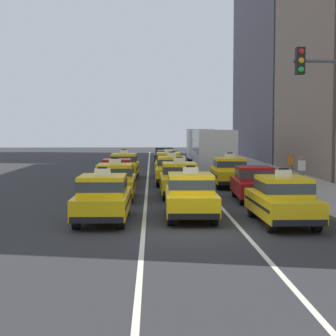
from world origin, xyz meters
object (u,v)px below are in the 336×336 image
sedan_center_fifth (167,159)px  taxi_center_third (172,170)px  pedestrian_near_crosswalk (302,172)px  taxi_center_second (179,179)px  taxi_right_nearest (282,199)px  bus_right_fourth (212,149)px  taxi_center_fourth (168,164)px  taxi_left_nearest (103,197)px  sedan_left_third (117,172)px  taxi_left_fourth (124,165)px  sedan_right_second (254,182)px  box_truck_right_fifth (200,145)px  pedestrian_mid_block (291,165)px  sedan_center_sixth (164,156)px  taxi_center_nearest (190,195)px  taxi_left_second (115,181)px  taxi_right_third (229,171)px

sedan_center_fifth → taxi_center_third: bearing=-90.4°
taxi_center_third → pedestrian_near_crosswalk: size_ratio=2.78×
taxi_center_second → taxi_right_nearest: 8.44m
taxi_right_nearest → bus_right_fourth: bearing=90.1°
taxi_center_fourth → taxi_right_nearest: (3.35, -19.36, 0.00)m
taxi_left_nearest → sedan_left_third: bearing=91.1°
taxi_left_fourth → sedan_right_second: (6.50, -11.54, -0.03)m
sedan_left_third → taxi_left_fourth: size_ratio=0.93×
sedan_right_second → box_truck_right_fifth: size_ratio=0.62×
taxi_center_second → pedestrian_mid_block: taxi_center_second is taller
taxi_center_fourth → sedan_right_second: size_ratio=1.06×
taxi_right_nearest → box_truck_right_fifth: bearing=89.9°
sedan_left_third → taxi_center_fourth: bearing=65.5°
taxi_center_fourth → sedan_center_sixth: 12.20m
bus_right_fourth → taxi_center_second: bearing=-102.6°
taxi_center_nearest → box_truck_right_fifth: size_ratio=0.66×
sedan_center_fifth → pedestrian_near_crosswalk: pedestrian_near_crosswalk is taller
taxi_left_fourth → sedan_center_fifth: bearing=68.2°
taxi_left_nearest → sedan_center_sixth: taxi_left_nearest is taller
taxi_right_nearest → pedestrian_mid_block: 17.68m
pedestrian_near_crosswalk → pedestrian_mid_block: (1.12, 6.66, -0.05)m
taxi_left_fourth → sedan_right_second: 13.24m
taxi_left_fourth → pedestrian_near_crosswalk: taxi_left_fourth is taller
taxi_center_second → taxi_center_fourth: size_ratio=0.99×
taxi_left_second → pedestrian_near_crosswalk: bearing=19.5°
bus_right_fourth → pedestrian_mid_block: bus_right_fourth is taller
taxi_right_nearest → taxi_center_second: bearing=112.1°
taxi_left_nearest → sedan_center_fifth: 24.84m
taxi_center_fourth → box_truck_right_fifth: 14.88m
taxi_right_nearest → taxi_right_third: bearing=90.5°
taxi_center_third → sedan_right_second: 8.31m
taxi_right_nearest → taxi_right_third: size_ratio=1.00×
sedan_left_third → taxi_center_fourth: (3.12, 6.85, 0.03)m
sedan_left_third → pedestrian_near_crosswalk: size_ratio=2.59×
taxi_right_third → bus_right_fourth: (0.07, 9.59, 0.94)m
taxi_left_fourth → taxi_left_nearest: bearing=-89.7°
sedan_center_sixth → taxi_right_third: (3.28, -19.26, 0.03)m
taxi_center_nearest → sedan_right_second: (3.26, 4.82, -0.03)m
box_truck_right_fifth → taxi_right_nearest: bearing=-90.1°
sedan_center_fifth → bus_right_fourth: bearing=-47.3°
sedan_center_fifth → bus_right_fourth: 4.85m
taxi_center_second → taxi_left_fourth: bearing=107.7°
taxi_left_second → taxi_center_third: size_ratio=0.99×
taxi_center_second → taxi_left_nearest: bearing=-113.4°
taxi_left_second → pedestrian_near_crosswalk: (9.74, 3.44, 0.11)m
taxi_center_fourth → bus_right_fourth: bearing=37.3°
taxi_left_nearest → taxi_left_fourth: size_ratio=0.99×
taxi_left_second → taxi_center_nearest: bearing=-60.9°
taxi_left_nearest → taxi_right_nearest: bearing=-6.6°
taxi_center_second → bus_right_fourth: bearing=77.4°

